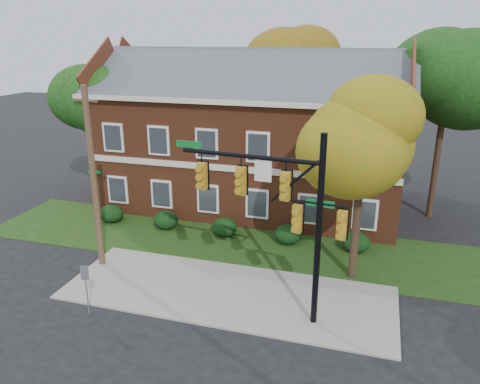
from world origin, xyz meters
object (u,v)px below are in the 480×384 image
(hedge_far_right, at_px, (356,242))
(hedge_right, at_px, (288,234))
(apartment_building, at_px, (251,128))
(hedge_far_left, at_px, (111,214))
(tree_far_rear, at_px, (297,58))
(traffic_signal, at_px, (283,207))
(hedge_left, at_px, (166,220))
(tree_right_rear, at_px, (454,80))
(hedge_center, at_px, (225,227))
(tree_near_right, at_px, (369,134))
(tree_left_rear, at_px, (100,97))
(utility_pole, at_px, (94,179))
(sign_post, at_px, (86,282))

(hedge_far_right, bearing_deg, hedge_right, 180.00)
(apartment_building, bearing_deg, hedge_far_right, -36.89)
(apartment_building, height_order, hedge_far_right, apartment_building)
(apartment_building, relative_size, hedge_far_left, 13.43)
(tree_far_rear, xyz_separation_m, traffic_signal, (3.18, -19.89, -4.24))
(hedge_left, relative_size, traffic_signal, 0.19)
(tree_right_rear, distance_m, traffic_signal, 15.01)
(hedge_center, relative_size, hedge_far_right, 1.00)
(traffic_signal, bearing_deg, hedge_left, 145.36)
(traffic_signal, bearing_deg, hedge_far_right, 75.59)
(apartment_building, xyz_separation_m, hedge_center, (0.00, -5.25, -4.46))
(hedge_right, height_order, tree_near_right, tree_near_right)
(hedge_far_left, distance_m, tree_left_rear, 7.90)
(utility_pole, bearing_deg, hedge_right, 41.28)
(hedge_far_right, xyz_separation_m, tree_left_rear, (-16.73, 4.14, 6.16))
(tree_left_rear, bearing_deg, apartment_building, 6.54)
(hedge_far_right, relative_size, traffic_signal, 0.19)
(tree_right_rear, bearing_deg, sign_post, -133.56)
(tree_near_right, relative_size, traffic_signal, 1.16)
(hedge_center, relative_size, utility_pole, 0.16)
(hedge_left, bearing_deg, hedge_far_left, 180.00)
(hedge_far_left, height_order, hedge_left, same)
(apartment_building, bearing_deg, hedge_left, -123.67)
(tree_left_rear, relative_size, sign_post, 4.22)
(hedge_far_left, height_order, tree_far_rear, tree_far_rear)
(tree_far_rear, distance_m, utility_pole, 19.46)
(hedge_center, relative_size, tree_near_right, 0.16)
(tree_far_rear, bearing_deg, apartment_building, -99.71)
(hedge_center, bearing_deg, hedge_far_right, 0.00)
(tree_left_rear, relative_size, tree_far_rear, 0.77)
(tree_left_rear, bearing_deg, traffic_signal, -37.51)
(hedge_center, bearing_deg, tree_near_right, -21.42)
(hedge_center, xyz_separation_m, sign_post, (-2.77, -8.70, 0.91))
(hedge_left, height_order, tree_right_rear, tree_right_rear)
(apartment_building, height_order, sign_post, apartment_building)
(hedge_left, relative_size, tree_near_right, 0.16)
(apartment_building, distance_m, hedge_right, 7.73)
(tree_right_rear, relative_size, sign_post, 5.04)
(tree_left_rear, distance_m, tree_right_rear, 21.19)
(traffic_signal, bearing_deg, sign_post, -159.71)
(utility_pole, height_order, sign_post, utility_pole)
(apartment_building, distance_m, hedge_left, 7.73)
(hedge_far_right, distance_m, sign_post, 13.11)
(hedge_left, bearing_deg, traffic_signal, -40.29)
(hedge_far_left, bearing_deg, tree_near_right, -11.27)
(hedge_right, relative_size, tree_near_right, 0.16)
(tree_near_right, distance_m, tree_left_rear, 18.33)
(tree_near_right, bearing_deg, tree_right_rear, 65.42)
(hedge_left, distance_m, utility_pole, 6.27)
(apartment_building, xyz_separation_m, sign_post, (-2.77, -13.95, -3.56))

